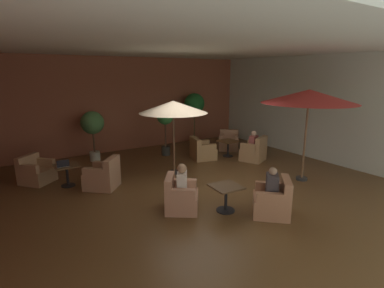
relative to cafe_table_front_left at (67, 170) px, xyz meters
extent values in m
cube|color=brown|center=(3.22, -1.82, -0.46)|extent=(9.96, 9.87, 0.02)
cube|color=#955239|center=(3.22, 3.07, 1.39)|extent=(9.96, 0.08, 3.67)
cube|color=silver|center=(8.16, -1.82, 1.39)|extent=(0.08, 9.87, 3.67)
cube|color=silver|center=(3.22, -1.82, 3.25)|extent=(9.96, 9.87, 0.06)
cylinder|color=black|center=(0.00, 0.00, -0.43)|extent=(0.37, 0.37, 0.02)
cylinder|color=black|center=(0.00, 0.00, -0.16)|extent=(0.07, 0.07, 0.57)
cube|color=brown|center=(0.00, 0.00, 0.14)|extent=(0.63, 0.63, 0.03)
cube|color=tan|center=(0.76, -0.65, -0.22)|extent=(1.08, 1.07, 0.45)
cube|color=tan|center=(1.00, -0.85, 0.21)|extent=(0.61, 0.67, 0.41)
cube|color=tan|center=(0.54, -0.84, 0.11)|extent=(0.57, 0.51, 0.20)
cube|color=tan|center=(0.92, -0.40, 0.11)|extent=(0.57, 0.51, 0.20)
cube|color=tan|center=(-0.68, 0.73, -0.24)|extent=(1.06, 1.06, 0.40)
cube|color=tan|center=(-0.87, 0.95, 0.15)|extent=(0.67, 0.63, 0.38)
cube|color=tan|center=(-0.42, 0.92, 0.07)|extent=(0.48, 0.51, 0.22)
cube|color=tan|center=(-0.88, 0.49, 0.07)|extent=(0.48, 0.51, 0.22)
cylinder|color=black|center=(5.66, 0.02, -0.43)|extent=(0.38, 0.38, 0.02)
cylinder|color=black|center=(5.66, 0.02, -0.16)|extent=(0.07, 0.07, 0.57)
cube|color=brown|center=(5.66, 0.02, 0.14)|extent=(0.68, 0.68, 0.03)
cube|color=tan|center=(6.07, -0.89, -0.23)|extent=(0.99, 0.99, 0.44)
cube|color=tan|center=(6.18, -1.16, 0.22)|extent=(0.75, 0.45, 0.45)
cube|color=tan|center=(5.76, -0.98, 0.11)|extent=(0.35, 0.59, 0.24)
cube|color=tan|center=(6.33, -0.72, 0.11)|extent=(0.35, 0.59, 0.24)
cube|color=tan|center=(6.31, 0.78, -0.24)|extent=(1.08, 1.08, 0.40)
cube|color=tan|center=(6.51, 1.01, 0.14)|extent=(0.68, 0.62, 0.37)
cube|color=tan|center=(6.52, 0.55, 0.07)|extent=(0.50, 0.55, 0.22)
cube|color=tan|center=(6.06, 0.94, 0.07)|extent=(0.50, 0.55, 0.22)
cube|color=tan|center=(4.70, 0.25, -0.24)|extent=(0.94, 0.97, 0.41)
cube|color=tan|center=(4.40, 0.32, 0.16)|extent=(0.35, 0.84, 0.38)
cube|color=tan|center=(4.81, 0.56, 0.06)|extent=(0.63, 0.29, 0.20)
cube|color=tan|center=(4.66, -0.08, 0.06)|extent=(0.63, 0.29, 0.20)
cylinder|color=black|center=(2.74, -3.54, -0.43)|extent=(0.42, 0.42, 0.02)
cylinder|color=black|center=(2.74, -3.54, -0.16)|extent=(0.07, 0.07, 0.57)
cube|color=brown|center=(2.74, -3.54, 0.14)|extent=(0.67, 0.67, 0.03)
cube|color=#B57955|center=(3.47, -4.20, -0.24)|extent=(1.08, 1.09, 0.41)
cube|color=#B57955|center=(3.69, -4.40, 0.18)|extent=(0.64, 0.69, 0.44)
cube|color=#B57955|center=(3.22, -4.41, 0.07)|extent=(0.52, 0.49, 0.22)
cube|color=#B57955|center=(3.66, -3.93, 0.07)|extent=(0.52, 0.49, 0.22)
cube|color=tan|center=(1.93, -2.98, -0.24)|extent=(1.01, 1.03, 0.40)
cube|color=tan|center=(1.70, -2.82, 0.16)|extent=(0.56, 0.71, 0.41)
cube|color=tan|center=(2.13, -2.75, 0.07)|extent=(0.54, 0.43, 0.22)
cube|color=tan|center=(1.78, -3.25, 0.07)|extent=(0.54, 0.43, 0.22)
cylinder|color=#2D2D2D|center=(3.00, -0.64, -0.41)|extent=(0.32, 0.32, 0.08)
cylinder|color=brown|center=(3.00, -0.64, 0.66)|extent=(0.06, 0.06, 2.20)
cone|color=beige|center=(3.00, -0.64, 1.63)|extent=(2.05, 2.05, 0.36)
cylinder|color=#2D2D2D|center=(5.89, -3.13, -0.41)|extent=(0.32, 0.32, 0.08)
cylinder|color=brown|center=(5.89, -3.13, 0.84)|extent=(0.06, 0.06, 2.56)
cone|color=#CE3B38|center=(5.89, -3.13, 1.98)|extent=(2.59, 2.59, 0.38)
cylinder|color=#A26543|center=(5.67, 2.38, -0.28)|extent=(0.41, 0.41, 0.32)
cylinder|color=brown|center=(5.67, 2.38, 0.42)|extent=(0.06, 0.06, 1.09)
sphere|color=#1E662A|center=(5.67, 2.38, 1.33)|extent=(0.87, 0.87, 0.87)
cylinder|color=silver|center=(1.28, 2.08, -0.28)|extent=(0.36, 0.36, 0.33)
cylinder|color=brown|center=(1.28, 2.08, 0.24)|extent=(0.06, 0.06, 0.70)
sphere|color=#457840|center=(1.28, 2.08, 0.93)|extent=(0.80, 0.80, 0.80)
cylinder|color=#353630|center=(3.76, 1.41, -0.28)|extent=(0.34, 0.34, 0.34)
cylinder|color=brown|center=(3.76, 1.41, 0.34)|extent=(0.06, 0.06, 0.88)
sphere|color=#368D42|center=(3.76, 1.41, 1.04)|extent=(0.62, 0.62, 0.62)
cube|color=#AA514C|center=(6.07, -0.89, 0.22)|extent=(0.41, 0.34, 0.46)
sphere|color=tan|center=(6.07, -0.89, 0.54)|extent=(0.19, 0.19, 0.19)
cube|color=silver|center=(1.93, -2.98, 0.21)|extent=(0.37, 0.42, 0.50)
sphere|color=#AC7E5B|center=(1.93, -2.98, 0.55)|extent=(0.21, 0.21, 0.21)
cube|color=#41383A|center=(3.47, -4.20, 0.22)|extent=(0.45, 0.46, 0.52)
sphere|color=#A57E61|center=(3.47, -4.20, 0.56)|extent=(0.17, 0.17, 0.17)
cylinder|color=silver|center=(-0.05, 0.03, 0.21)|extent=(0.08, 0.08, 0.11)
cube|color=#9EA0A5|center=(-0.10, -0.05, 0.16)|extent=(0.31, 0.22, 0.01)
cube|color=black|center=(-0.10, -0.16, 0.26)|extent=(0.31, 0.01, 0.19)
camera|label=1|loc=(-1.22, -8.42, 2.61)|focal=27.91mm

